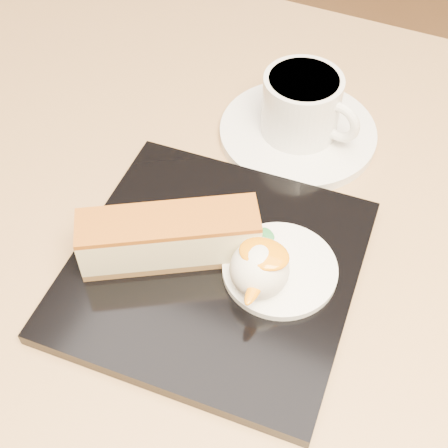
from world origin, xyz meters
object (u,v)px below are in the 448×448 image
at_px(dessert_plate, 214,269).
at_px(saucer, 298,133).
at_px(ice_cream_scoop, 259,269).
at_px(table, 200,354).
at_px(cheesecake, 169,237).
at_px(coffee_cup, 303,105).

height_order(dessert_plate, saucer, dessert_plate).
distance_m(ice_cream_scoop, saucer, 0.19).
bearing_deg(ice_cream_scoop, dessert_plate, 172.87).
relative_size(dessert_plate, saucer, 1.47).
bearing_deg(table, ice_cream_scoop, -5.68).
bearing_deg(saucer, cheesecake, -102.77).
height_order(cheesecake, saucer, cheesecake).
height_order(dessert_plate, ice_cream_scoop, ice_cream_scoop).
distance_m(dessert_plate, saucer, 0.18).
xyz_separation_m(table, dessert_plate, (0.02, -0.00, 0.16)).
bearing_deg(dessert_plate, coffee_cup, 87.29).
relative_size(table, dessert_plate, 3.64).
bearing_deg(coffee_cup, ice_cream_scoop, -67.81).
distance_m(cheesecake, ice_cream_scoop, 0.08).
distance_m(table, dessert_plate, 0.16).
height_order(cheesecake, coffee_cup, coffee_cup).
relative_size(table, cheesecake, 5.81).
relative_size(cheesecake, ice_cream_scoop, 3.06).
bearing_deg(dessert_plate, saucer, 87.87).
xyz_separation_m(dessert_plate, cheesecake, (-0.04, -0.00, 0.03)).
relative_size(dessert_plate, ice_cream_scoop, 4.89).
xyz_separation_m(table, cheesecake, (-0.02, -0.01, 0.19)).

